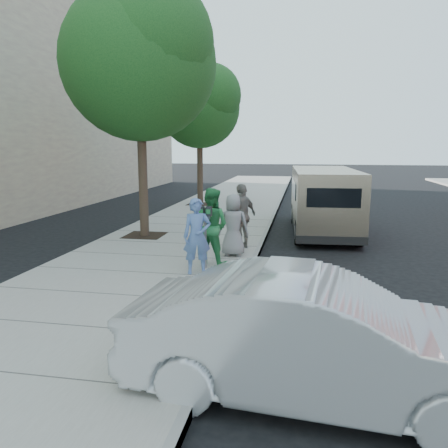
{
  "coord_description": "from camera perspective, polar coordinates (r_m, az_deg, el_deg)",
  "views": [
    {
      "loc": [
        2.62,
        -10.51,
        2.97
      ],
      "look_at": [
        0.76,
        -0.32,
        1.1
      ],
      "focal_mm": 35.0,
      "sensor_mm": 36.0,
      "label": 1
    }
  ],
  "objects": [
    {
      "name": "ground",
      "position": [
        11.23,
        -3.53,
        -5.12
      ],
      "size": [
        120.0,
        120.0,
        0.0
      ],
      "primitive_type": "plane",
      "color": "black",
      "rests_on": "ground"
    },
    {
      "name": "person_officer",
      "position": [
        9.64,
        -3.55,
        -1.61
      ],
      "size": [
        0.7,
        0.56,
        1.69
      ],
      "primitive_type": "imported",
      "rotation": [
        0.0,
        0.0,
        0.29
      ],
      "color": "#5375B2",
      "rests_on": "sidewalk"
    },
    {
      "name": "sidewalk",
      "position": [
        11.49,
        -8.4,
        -4.47
      ],
      "size": [
        5.0,
        60.0,
        0.15
      ],
      "primitive_type": "cube",
      "color": "gray",
      "rests_on": "ground"
    },
    {
      "name": "person_green_shirt",
      "position": [
        10.45,
        -1.69,
        -0.26
      ],
      "size": [
        1.05,
        0.92,
        1.83
      ],
      "primitive_type": "imported",
      "rotation": [
        0.0,
        0.0,
        2.86
      ],
      "color": "#2C8645",
      "rests_on": "sidewalk"
    },
    {
      "name": "tree_far",
      "position": [
        21.17,
        -3.1,
        15.42
      ],
      "size": [
        3.92,
        3.8,
        6.49
      ],
      "color": "black",
      "rests_on": "sidewalk"
    },
    {
      "name": "tree_near",
      "position": [
        14.04,
        -10.85,
        20.65
      ],
      "size": [
        4.62,
        4.6,
        7.53
      ],
      "color": "black",
      "rests_on": "sidewalk"
    },
    {
      "name": "parking_meter",
      "position": [
        10.02,
        -2.45,
        0.06
      ],
      "size": [
        0.31,
        0.12,
        1.45
      ],
      "rotation": [
        0.0,
        0.0,
        -0.07
      ],
      "color": "gray",
      "rests_on": "sidewalk"
    },
    {
      "name": "person_striped_polo",
      "position": [
        12.04,
        2.38,
        1.05
      ],
      "size": [
        0.94,
        1.12,
        1.8
      ],
      "primitive_type": "imported",
      "rotation": [
        0.0,
        0.0,
        4.14
      ],
      "color": "gray",
      "rests_on": "sidewalk"
    },
    {
      "name": "van",
      "position": [
        15.27,
        12.83,
        3.15
      ],
      "size": [
        2.28,
        5.97,
        2.18
      ],
      "rotation": [
        0.0,
        0.0,
        0.06
      ],
      "color": "tan",
      "rests_on": "ground"
    },
    {
      "name": "curb_face",
      "position": [
        10.96,
        3.82,
        -5.1
      ],
      "size": [
        0.12,
        60.0,
        0.16
      ],
      "primitive_type": "cube",
      "color": "gray",
      "rests_on": "ground"
    },
    {
      "name": "sedan",
      "position": [
        5.36,
        12.04,
        -14.46
      ],
      "size": [
        4.69,
        1.98,
        1.51
      ],
      "primitive_type": "imported",
      "rotation": [
        0.0,
        0.0,
        1.48
      ],
      "color": "silver",
      "rests_on": "ground"
    },
    {
      "name": "person_gray_shirt",
      "position": [
        11.2,
        1.21,
        -0.13
      ],
      "size": [
        0.83,
        0.57,
        1.61
      ],
      "primitive_type": "imported",
      "rotation": [
        0.0,
        0.0,
        3.22
      ],
      "color": "gray",
      "rests_on": "sidewalk"
    }
  ]
}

